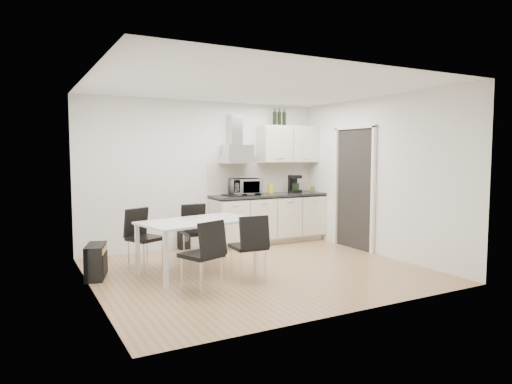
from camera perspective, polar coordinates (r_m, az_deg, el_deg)
ground at (r=6.65m, az=0.22°, el=-9.76°), size 4.50×4.50×0.00m
wall_back at (r=8.25m, az=-6.40°, el=2.21°), size 4.50×0.10×2.60m
wall_front at (r=4.78m, az=11.70°, el=0.22°), size 4.50×0.10×2.60m
wall_left at (r=5.73m, az=-20.00°, el=0.78°), size 0.10×4.00×2.60m
wall_right at (r=7.77m, az=15.00°, el=1.91°), size 0.10×4.00×2.60m
ceiling at (r=6.50m, az=0.23°, el=13.02°), size 4.50×4.50×0.00m
doorway at (r=8.17m, az=12.12°, el=0.35°), size 0.08×1.04×2.10m
kitchenette at (r=8.57m, az=1.69°, el=-0.82°), size 2.22×0.64×2.52m
dining_table at (r=6.42m, az=-7.26°, el=-4.13°), size 1.70×1.19×0.75m
chair_far_left at (r=6.81m, az=-13.66°, el=-5.75°), size 0.61×0.64×0.88m
chair_far_right at (r=7.16m, az=-7.30°, el=-5.13°), size 0.44×0.50×0.88m
chair_near_left at (r=5.61m, az=-6.85°, el=-7.92°), size 0.59×0.62×0.88m
chair_near_right at (r=6.06m, az=-0.98°, el=-6.93°), size 0.47×0.52×0.88m
guitar_amp at (r=6.56m, az=-19.39°, el=-8.18°), size 0.39×0.59×0.46m
floor_speaker at (r=8.14m, az=-8.97°, el=-5.95°), size 0.20×0.18×0.32m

